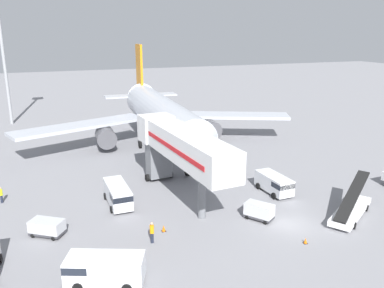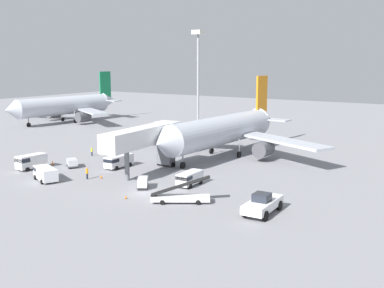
{
  "view_description": "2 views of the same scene",
  "coord_description": "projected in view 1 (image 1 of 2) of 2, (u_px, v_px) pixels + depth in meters",
  "views": [
    {
      "loc": [
        -19.33,
        -26.03,
        16.21
      ],
      "look_at": [
        -2.76,
        16.62,
        3.13
      ],
      "focal_mm": 37.04,
      "sensor_mm": 36.0,
      "label": 1
    },
    {
      "loc": [
        37.17,
        -46.39,
        17.13
      ],
      "look_at": [
        -5.14,
        18.74,
        3.29
      ],
      "focal_mm": 44.08,
      "sensor_mm": 36.0,
      "label": 2
    }
  ],
  "objects": [
    {
      "name": "airplane_at_gate",
      "position": [
        160.0,
        115.0,
        56.03
      ],
      "size": [
        40.69,
        37.3,
        14.08
      ],
      "color": "#B7BCC6",
      "rests_on": "ground"
    },
    {
      "name": "safety_cone_bravo",
      "position": [
        306.0,
        241.0,
        31.31
      ],
      "size": [
        0.31,
        0.31,
        0.48
      ],
      "color": "black",
      "rests_on": "ground"
    },
    {
      "name": "service_van_near_center",
      "position": [
        275.0,
        183.0,
        40.82
      ],
      "size": [
        2.22,
        4.7,
        1.9
      ],
      "color": "silver",
      "rests_on": "ground"
    },
    {
      "name": "ground_crew_worker_midground",
      "position": [
        1.0,
        195.0,
        38.55
      ],
      "size": [
        0.44,
        0.44,
        1.64
      ],
      "color": "#1E2333",
      "rests_on": "ground"
    },
    {
      "name": "baggage_cart_mid_center",
      "position": [
        47.0,
        227.0,
        32.41
      ],
      "size": [
        3.03,
        2.73,
        1.35
      ],
      "color": "#38383D",
      "rests_on": "ground"
    },
    {
      "name": "service_van_rear_left",
      "position": [
        118.0,
        194.0,
        37.96
      ],
      "size": [
        2.14,
        5.33,
        2.01
      ],
      "color": "silver",
      "rests_on": "ground"
    },
    {
      "name": "jet_bridge",
      "position": [
        178.0,
        145.0,
        38.73
      ],
      "size": [
        4.55,
        17.39,
        7.3
      ],
      "color": "silver",
      "rests_on": "ground"
    },
    {
      "name": "belt_loader_truck",
      "position": [
        351.0,
        209.0,
        35.64
      ],
      "size": [
        7.06,
        5.46,
        3.35
      ],
      "color": "white",
      "rests_on": "ground"
    },
    {
      "name": "baggage_cart_near_left",
      "position": [
        259.0,
        211.0,
        35.17
      ],
      "size": [
        2.47,
        2.79,
        1.49
      ],
      "color": "#38383D",
      "rests_on": "ground"
    },
    {
      "name": "ground_plane",
      "position": [
        290.0,
        224.0,
        34.51
      ],
      "size": [
        300.0,
        300.0,
        0.0
      ],
      "primitive_type": "plane",
      "color": "gray"
    },
    {
      "name": "safety_cone_alpha",
      "position": [
        164.0,
        228.0,
        33.2
      ],
      "size": [
        0.36,
        0.36,
        0.55
      ],
      "color": "black",
      "rests_on": "ground"
    },
    {
      "name": "ground_crew_worker_foreground",
      "position": [
        152.0,
        232.0,
        31.22
      ],
      "size": [
        0.35,
        0.35,
        1.79
      ],
      "color": "#1E2333",
      "rests_on": "ground"
    },
    {
      "name": "service_van_near_right",
      "position": [
        103.0,
        268.0,
        26.15
      ],
      "size": [
        5.53,
        3.92,
        1.95
      ],
      "color": "white",
      "rests_on": "ground"
    },
    {
      "name": "apron_light_mast",
      "position": [
        0.0,
        26.0,
        67.17
      ],
      "size": [
        2.4,
        2.4,
        24.23
      ],
      "color": "#93969B",
      "rests_on": "ground"
    }
  ]
}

